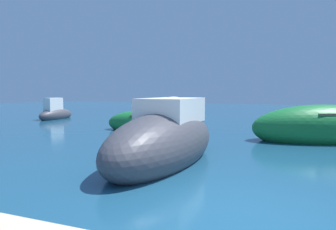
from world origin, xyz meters
name	(u,v)px	position (x,y,z in m)	size (l,w,h in m)	color
ground	(249,218)	(0.00, 0.00, 0.00)	(80.00, 80.00, 0.00)	navy
moored_boat_0	(323,128)	(2.26, 8.03, 0.52)	(5.90, 3.60, 1.86)	#197233
moored_boat_1	(141,123)	(-5.91, 8.53, 0.35)	(3.58, 1.81, 1.27)	#197233
moored_boat_3	(166,140)	(-2.49, 2.98, 0.58)	(2.43, 5.66, 2.17)	#3F3F47
moored_boat_4	(174,111)	(-6.15, 14.48, 0.57)	(4.46, 6.13, 2.05)	white
moored_boat_5	(56,113)	(-14.05, 11.66, 0.41)	(1.19, 3.18, 1.72)	#3F3F47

